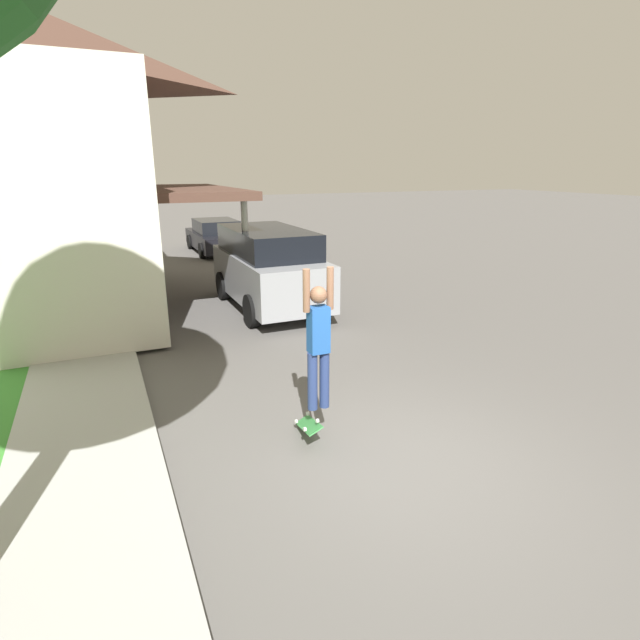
{
  "coord_description": "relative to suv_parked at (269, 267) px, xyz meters",
  "views": [
    {
      "loc": [
        -3.13,
        -4.44,
        3.51
      ],
      "look_at": [
        0.03,
        2.63,
        1.12
      ],
      "focal_mm": 28.0,
      "sensor_mm": 36.0,
      "label": 1
    }
  ],
  "objects": [
    {
      "name": "skateboarder",
      "position": [
        -1.49,
        -6.48,
        0.35
      ],
      "size": [
        0.41,
        0.22,
        1.88
      ],
      "color": "navy",
      "rests_on": "ground_plane"
    },
    {
      "name": "ground_plane",
      "position": [
        -0.78,
        -7.51,
        -1.07
      ],
      "size": [
        120.0,
        120.0,
        0.0
      ],
      "primitive_type": "plane",
      "color": "#54514F"
    },
    {
      "name": "skateboard",
      "position": [
        -1.63,
        -6.46,
        -0.85
      ],
      "size": [
        0.31,
        0.76,
        0.35
      ],
      "color": "#337F3D",
      "rests_on": "ground_plane"
    },
    {
      "name": "car_down_street",
      "position": [
        0.75,
        9.34,
        -0.4
      ],
      "size": [
        1.94,
        4.37,
        1.38
      ],
      "color": "black",
      "rests_on": "ground_plane"
    },
    {
      "name": "suv_parked",
      "position": [
        0.0,
        0.0,
        0.0
      ],
      "size": [
        2.01,
        4.42,
        2.03
      ],
      "color": "gray",
      "rests_on": "ground_plane"
    },
    {
      "name": "sidewalk",
      "position": [
        -4.38,
        -1.51,
        -1.02
      ],
      "size": [
        1.8,
        80.0,
        0.1
      ],
      "color": "#9E9E99",
      "rests_on": "ground_plane"
    }
  ]
}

